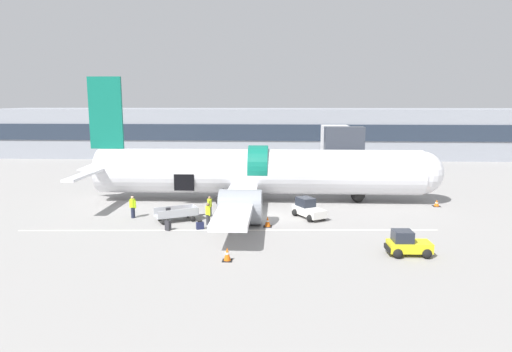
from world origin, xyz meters
The scene contains 16 objects.
ground_plane centered at (0.00, 0.00, 0.00)m, with size 500.00×500.00×0.00m, color gray.
apron_marking_line centered at (-2.32, -3.51, 0.00)m, with size 28.77×1.78×0.01m.
terminal_strip centered at (0.00, 38.73, 3.73)m, with size 85.67×11.56×7.46m.
jet_bridge_stub centered at (7.05, 11.41, 4.75)m, with size 3.53×9.26×6.42m.
airplane centered at (-1.10, 5.76, 2.56)m, with size 32.22×28.87×10.82m.
baggage_tug_lead centered at (3.34, 0.18, 0.63)m, with size 2.58×3.23×1.49m.
baggage_tug_mid centered at (8.53, -8.02, 0.61)m, with size 2.55×1.78×1.45m.
baggage_cart_loading centered at (-6.38, -1.24, 0.49)m, with size 3.86×2.64×1.03m.
ground_crew_loader_a centered at (-9.92, -0.54, 0.89)m, with size 0.59×0.48×1.69m.
ground_crew_loader_b centered at (-4.18, 0.21, 0.83)m, with size 0.41×0.55×1.57m.
ground_crew_driver centered at (-3.92, -2.24, 0.84)m, with size 0.51×0.51×1.59m.
suitcase_on_tarmac_upright centered at (-6.46, -3.75, 0.35)m, with size 0.45×0.41×0.81m.
suitcase_on_tarmac_spare centered at (-4.32, -3.34, 0.26)m, with size 0.56×0.44×0.62m.
safety_cone_nose centered at (14.38, 4.44, 0.26)m, with size 0.61×0.61×0.56m.
safety_cone_engine_left centered at (-1.74, -9.50, 0.37)m, with size 0.56×0.56×0.79m.
safety_cone_wingtip centered at (0.34, -2.48, 0.36)m, with size 0.60×0.60×0.76m.
Camera 1 is at (1.05, -33.63, 8.86)m, focal length 32.00 mm.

